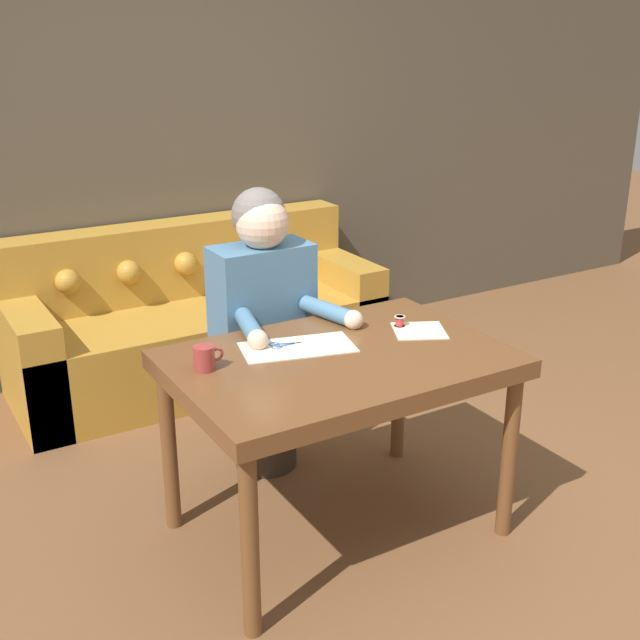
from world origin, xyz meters
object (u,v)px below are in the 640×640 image
dining_table (338,375)px  mug (205,358)px  scissors (288,344)px  person (264,329)px  couch (196,325)px  thread_spool (400,321)px

dining_table → mug: (-0.48, 0.13, 0.13)m
scissors → person: bearing=76.1°
person → couch: bearing=84.2°
dining_table → scissors: scissors is taller
dining_table → couch: size_ratio=0.60×
dining_table → thread_spool: thread_spool is taller
couch → dining_table: bearing=-93.3°
mug → couch: bearing=69.5°
couch → mug: (-0.57, -1.54, 0.48)m
dining_table → thread_spool: size_ratio=27.23×
couch → mug: couch is taller
dining_table → thread_spool: 0.41m
scissors → thread_spool: size_ratio=5.12×
dining_table → scissors: size_ratio=5.32×
dining_table → couch: couch is taller
couch → scissors: bearing=-98.1°
thread_spool → mug: bearing=-179.9°
dining_table → person: 0.59m
scissors → thread_spool: thread_spool is taller
couch → scissors: couch is taller
person → mug: size_ratio=11.31×
dining_table → thread_spool: bearing=19.1°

